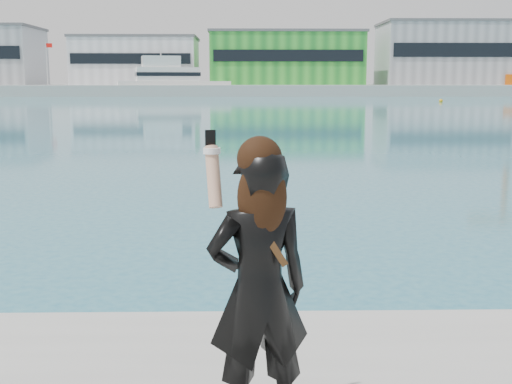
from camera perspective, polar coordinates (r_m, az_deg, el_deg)
far_quay at (r=134.09m, az=-0.88°, el=9.09°), size 320.00×40.00×2.00m
warehouse_white at (r=133.84m, az=-10.54°, el=11.40°), size 24.48×15.35×9.50m
warehouse_green at (r=132.42m, az=2.65°, el=11.78°), size 30.60×16.36×10.50m
warehouse_grey_right at (r=138.27m, az=16.30°, el=11.74°), size 25.50×15.35×12.50m
flagpole_left at (r=130.58m, az=-18.07°, el=11.03°), size 1.28×0.16×8.00m
flagpole_right at (r=127.18m, az=9.34°, el=11.42°), size 1.28×0.16×8.00m
motor_yacht at (r=120.48m, az=-7.60°, el=9.72°), size 21.11×10.20×9.50m
buoy_near at (r=88.03m, az=16.11°, el=7.68°), size 0.50×0.50×0.50m
woman at (r=3.47m, az=0.22°, el=-8.00°), size 0.63×0.49×1.63m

